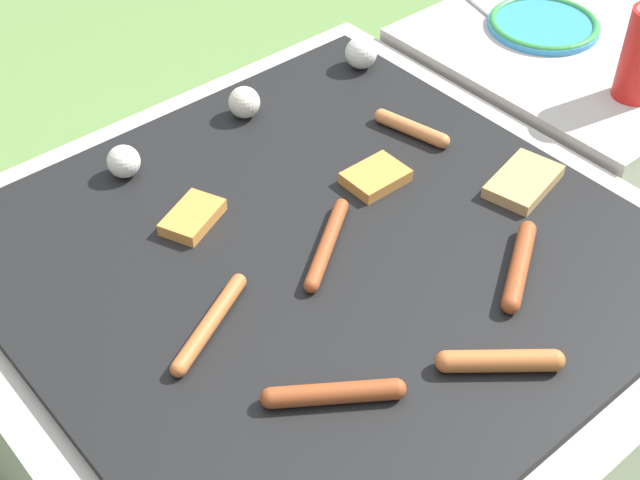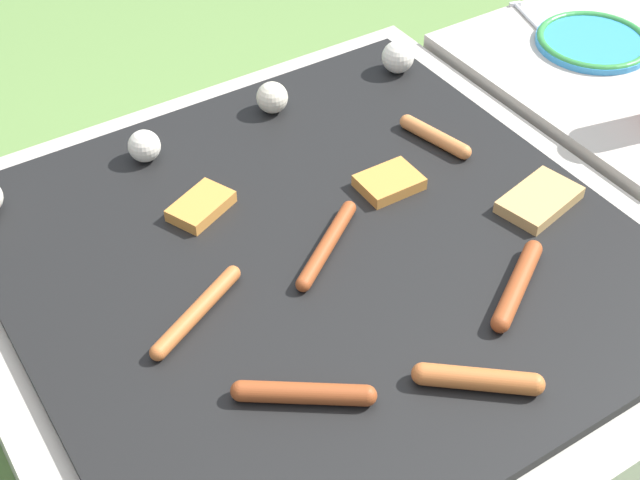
% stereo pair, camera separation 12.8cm
% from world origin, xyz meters
% --- Properties ---
extents(ground_plane, '(14.00, 14.00, 0.00)m').
position_xyz_m(ground_plane, '(0.00, 0.00, 0.00)').
color(ground_plane, '#608442').
extents(grill, '(0.99, 0.99, 0.38)m').
position_xyz_m(grill, '(0.00, 0.00, 0.19)').
color(grill, '#B2AA9E').
rests_on(grill, ground_plane).
extents(side_ledge, '(0.50, 0.58, 0.38)m').
position_xyz_m(side_ledge, '(0.76, 0.12, 0.19)').
color(side_ledge, '#B2AA9E').
rests_on(side_ledge, ground_plane).
extents(sausage_back_center, '(0.17, 0.10, 0.02)m').
position_xyz_m(sausage_back_center, '(-0.21, -0.02, 0.39)').
color(sausage_back_center, '#B7602D').
rests_on(sausage_back_center, grill).
extents(sausage_mid_right, '(0.16, 0.11, 0.03)m').
position_xyz_m(sausage_mid_right, '(0.18, -0.22, 0.39)').
color(sausage_mid_right, '#93421E').
rests_on(sausage_mid_right, grill).
extents(sausage_front_center, '(0.05, 0.14, 0.02)m').
position_xyz_m(sausage_front_center, '(0.30, 0.12, 0.39)').
color(sausage_front_center, '#C6753D').
rests_on(sausage_front_center, grill).
extents(sausage_front_right, '(0.17, 0.12, 0.02)m').
position_xyz_m(sausage_front_right, '(0.01, -0.01, 0.39)').
color(sausage_front_right, '#93421E').
rests_on(sausage_front_right, grill).
extents(sausage_back_left, '(0.15, 0.12, 0.03)m').
position_xyz_m(sausage_back_left, '(-0.16, -0.22, 0.39)').
color(sausage_back_left, '#93421E').
rests_on(sausage_back_left, grill).
extents(sausage_mid_left, '(0.13, 0.12, 0.03)m').
position_xyz_m(sausage_mid_left, '(0.03, -0.32, 0.39)').
color(sausage_mid_left, '#B7602D').
rests_on(sausage_mid_left, grill).
extents(bread_slice_left, '(0.10, 0.07, 0.02)m').
position_xyz_m(bread_slice_left, '(0.17, 0.06, 0.39)').
color(bread_slice_left, '#D18438').
rests_on(bread_slice_left, grill).
extents(bread_slice_right, '(0.11, 0.10, 0.02)m').
position_xyz_m(bread_slice_right, '(-0.11, 0.17, 0.39)').
color(bread_slice_right, '#D18438').
rests_on(bread_slice_right, grill).
extents(bread_slice_center, '(0.14, 0.11, 0.02)m').
position_xyz_m(bread_slice_center, '(0.34, -0.10, 0.39)').
color(bread_slice_center, tan).
rests_on(bread_slice_center, grill).
extents(mushroom_row, '(0.82, 0.07, 0.06)m').
position_xyz_m(mushroom_row, '(0.04, 0.34, 0.41)').
color(mushroom_row, silver).
rests_on(mushroom_row, grill).
extents(plate_colorful, '(0.22, 0.22, 0.02)m').
position_xyz_m(plate_colorful, '(0.76, 0.20, 0.39)').
color(plate_colorful, '#338CCC').
rests_on(plate_colorful, side_ledge).
extents(fork_utensil, '(0.06, 0.17, 0.01)m').
position_xyz_m(fork_utensil, '(0.72, 0.34, 0.38)').
color(fork_utensil, silver).
rests_on(fork_utensil, side_ledge).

